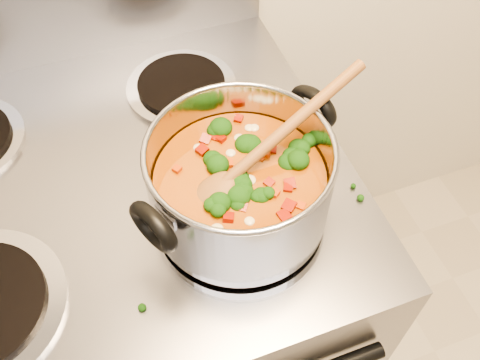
# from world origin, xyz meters

# --- Properties ---
(electric_range) EXTENTS (0.78, 0.71, 1.08)m
(electric_range) POSITION_xyz_m (-0.03, 1.16, 0.47)
(electric_range) COLOR gray
(electric_range) RESTS_ON ground
(stockpot) EXTENTS (0.31, 0.25, 0.15)m
(stockpot) POSITION_xyz_m (0.16, 1.02, 1.00)
(stockpot) COLOR #9D9DA4
(stockpot) RESTS_ON electric_range
(wooden_spoon) EXTENTS (0.29, 0.11, 0.12)m
(wooden_spoon) POSITION_xyz_m (0.18, 1.03, 1.04)
(wooden_spoon) COLOR brown
(wooden_spoon) RESTS_ON stockpot
(cooktop_crumbs) EXTENTS (0.26, 0.32, 0.01)m
(cooktop_crumbs) POSITION_xyz_m (0.12, 1.09, 0.92)
(cooktop_crumbs) COLOR black
(cooktop_crumbs) RESTS_ON electric_range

